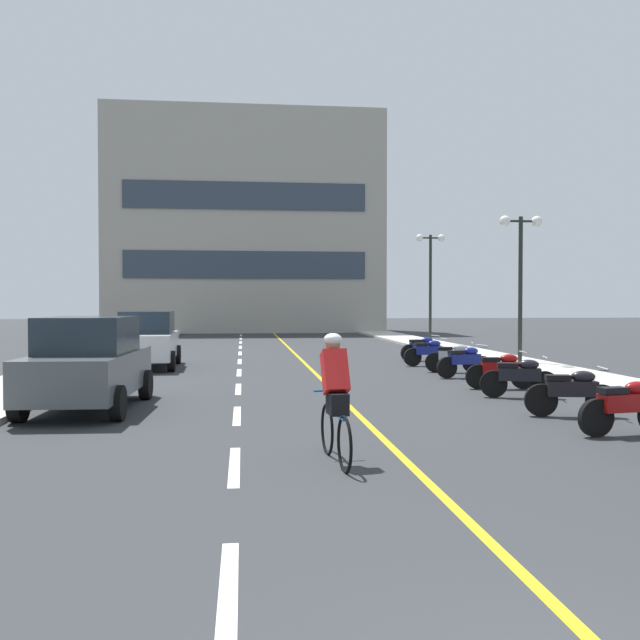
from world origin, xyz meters
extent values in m
plane|color=#2D3033|center=(0.00, 21.00, 0.00)|extent=(140.00, 140.00, 0.00)
cube|color=#B7B2A8|center=(-7.20, 24.00, 0.06)|extent=(2.40, 72.00, 0.12)
cube|color=#B7B2A8|center=(7.20, 24.00, 0.06)|extent=(2.40, 72.00, 0.12)
cube|color=silver|center=(-2.00, 2.00, 0.00)|extent=(0.14, 2.20, 0.01)
cube|color=silver|center=(-2.00, 6.00, 0.00)|extent=(0.14, 2.20, 0.01)
cube|color=silver|center=(-2.00, 10.00, 0.00)|extent=(0.14, 2.20, 0.01)
cube|color=silver|center=(-2.00, 14.00, 0.00)|extent=(0.14, 2.20, 0.01)
cube|color=silver|center=(-2.00, 18.00, 0.00)|extent=(0.14, 2.20, 0.01)
cube|color=silver|center=(-2.00, 22.00, 0.00)|extent=(0.14, 2.20, 0.01)
cube|color=silver|center=(-2.00, 26.00, 0.00)|extent=(0.14, 2.20, 0.01)
cube|color=silver|center=(-2.00, 30.00, 0.00)|extent=(0.14, 2.20, 0.01)
cube|color=silver|center=(-2.00, 34.00, 0.00)|extent=(0.14, 2.20, 0.01)
cube|color=silver|center=(-2.00, 38.00, 0.00)|extent=(0.14, 2.20, 0.01)
cube|color=silver|center=(-2.00, 42.00, 0.00)|extent=(0.14, 2.20, 0.01)
cube|color=silver|center=(-2.00, 46.00, 0.00)|extent=(0.14, 2.20, 0.01)
cube|color=gold|center=(0.25, 24.00, 0.00)|extent=(0.12, 66.00, 0.01)
cube|color=#9E998E|center=(-1.64, 48.14, 7.85)|extent=(19.64, 6.28, 15.71)
cube|color=#2D3847|center=(-1.64, 44.95, 4.71)|extent=(16.49, 0.10, 1.88)
cube|color=#2D3847|center=(-1.64, 44.95, 9.42)|extent=(16.49, 0.10, 1.88)
cylinder|color=black|center=(7.35, 19.43, 2.55)|extent=(0.14, 0.14, 4.85)
cylinder|color=black|center=(7.35, 19.43, 4.82)|extent=(1.10, 0.08, 0.08)
sphere|color=white|center=(6.80, 19.43, 4.82)|extent=(0.36, 0.36, 0.36)
sphere|color=white|center=(7.90, 19.43, 4.82)|extent=(0.36, 0.36, 0.36)
cylinder|color=black|center=(7.36, 30.64, 2.79)|extent=(0.14, 0.14, 5.34)
cylinder|color=black|center=(7.36, 30.64, 5.31)|extent=(1.10, 0.08, 0.08)
sphere|color=white|center=(6.81, 30.64, 5.31)|extent=(0.36, 0.36, 0.36)
sphere|color=white|center=(7.91, 30.64, 5.31)|extent=(0.36, 0.36, 0.36)
cylinder|color=black|center=(-5.68, 12.48, 0.32)|extent=(0.25, 0.65, 0.64)
cylinder|color=black|center=(-3.98, 12.42, 0.32)|extent=(0.25, 0.65, 0.64)
cylinder|color=black|center=(-5.79, 9.68, 0.32)|extent=(0.25, 0.65, 0.64)
cylinder|color=black|center=(-4.09, 9.62, 0.32)|extent=(0.25, 0.65, 0.64)
cube|color=#4C5156|center=(-4.89, 11.05, 0.72)|extent=(1.86, 4.26, 0.80)
cube|color=#1E2833|center=(-4.89, 11.05, 1.47)|extent=(1.65, 2.26, 0.70)
cylinder|color=black|center=(-5.83, 21.28, 0.32)|extent=(0.24, 0.65, 0.64)
cylinder|color=black|center=(-4.13, 21.33, 0.32)|extent=(0.24, 0.65, 0.64)
cylinder|color=black|center=(-5.75, 18.48, 0.32)|extent=(0.24, 0.65, 0.64)
cylinder|color=black|center=(-4.05, 18.53, 0.32)|extent=(0.24, 0.65, 0.64)
cube|color=silver|center=(-4.94, 19.90, 0.72)|extent=(1.82, 4.25, 0.80)
cube|color=#1E2833|center=(-4.94, 19.90, 1.47)|extent=(1.62, 2.24, 0.70)
cylinder|color=black|center=(3.58, 7.30, 0.30)|extent=(0.61, 0.19, 0.60)
cube|color=maroon|center=(4.12, 7.38, 0.52)|extent=(0.93, 0.42, 0.28)
ellipsoid|color=maroon|center=(4.32, 7.41, 0.74)|extent=(0.47, 0.31, 0.22)
cube|color=black|center=(3.87, 7.34, 0.72)|extent=(0.47, 0.31, 0.10)
cylinder|color=black|center=(4.65, 9.07, 0.30)|extent=(0.61, 0.21, 0.60)
cylinder|color=black|center=(3.57, 9.28, 0.30)|extent=(0.61, 0.21, 0.60)
cube|color=black|center=(4.11, 9.17, 0.52)|extent=(0.94, 0.45, 0.28)
ellipsoid|color=black|center=(4.30, 9.14, 0.74)|extent=(0.48, 0.32, 0.22)
cube|color=black|center=(3.86, 9.22, 0.72)|extent=(0.48, 0.32, 0.10)
cylinder|color=silver|center=(4.65, 9.07, 0.90)|extent=(0.15, 0.59, 0.03)
cylinder|color=black|center=(4.68, 11.57, 0.30)|extent=(0.61, 0.25, 0.60)
cylinder|color=black|center=(3.62, 11.86, 0.30)|extent=(0.61, 0.25, 0.60)
cube|color=black|center=(4.15, 11.72, 0.52)|extent=(0.94, 0.50, 0.28)
ellipsoid|color=black|center=(4.35, 11.67, 0.74)|extent=(0.49, 0.35, 0.22)
cube|color=black|center=(3.91, 11.78, 0.72)|extent=(0.49, 0.35, 0.10)
cylinder|color=silver|center=(4.68, 11.57, 0.90)|extent=(0.19, 0.59, 0.03)
cylinder|color=black|center=(4.88, 13.24, 0.30)|extent=(0.61, 0.16, 0.60)
cylinder|color=black|center=(3.78, 13.35, 0.30)|extent=(0.61, 0.16, 0.60)
cube|color=maroon|center=(4.33, 13.29, 0.52)|extent=(0.92, 0.37, 0.28)
ellipsoid|color=maroon|center=(4.53, 13.27, 0.74)|extent=(0.46, 0.28, 0.22)
cube|color=black|center=(4.08, 13.32, 0.72)|extent=(0.46, 0.28, 0.10)
cylinder|color=silver|center=(4.88, 13.24, 0.90)|extent=(0.09, 0.60, 0.03)
cylinder|color=black|center=(4.81, 15.99, 0.30)|extent=(0.61, 0.22, 0.60)
cylinder|color=black|center=(3.74, 15.76, 0.30)|extent=(0.61, 0.22, 0.60)
cube|color=navy|center=(4.27, 15.87, 0.52)|extent=(0.94, 0.46, 0.28)
ellipsoid|color=navy|center=(4.47, 15.92, 0.74)|extent=(0.48, 0.33, 0.22)
cube|color=black|center=(4.03, 15.82, 0.72)|extent=(0.48, 0.33, 0.10)
cylinder|color=silver|center=(4.81, 15.99, 0.90)|extent=(0.15, 0.59, 0.03)
cylinder|color=black|center=(4.93, 17.14, 0.30)|extent=(0.61, 0.24, 0.60)
cylinder|color=black|center=(3.87, 17.41, 0.30)|extent=(0.61, 0.24, 0.60)
cube|color=#B2B2B7|center=(4.40, 17.28, 0.52)|extent=(0.94, 0.49, 0.28)
ellipsoid|color=#B2B2B7|center=(4.59, 17.23, 0.74)|extent=(0.49, 0.34, 0.22)
cube|color=black|center=(4.16, 17.34, 0.72)|extent=(0.49, 0.34, 0.10)
cylinder|color=silver|center=(4.93, 17.14, 0.90)|extent=(0.18, 0.59, 0.03)
cylinder|color=black|center=(4.78, 19.56, 0.30)|extent=(0.61, 0.15, 0.60)
cylinder|color=black|center=(3.69, 19.46, 0.30)|extent=(0.61, 0.15, 0.60)
cube|color=navy|center=(4.23, 19.51, 0.52)|extent=(0.92, 0.36, 0.28)
ellipsoid|color=navy|center=(4.43, 19.53, 0.74)|extent=(0.46, 0.28, 0.22)
cube|color=black|center=(3.98, 19.49, 0.72)|extent=(0.46, 0.28, 0.10)
cylinder|color=silver|center=(4.78, 19.56, 0.90)|extent=(0.09, 0.60, 0.03)
cylinder|color=black|center=(5.10, 21.72, 0.30)|extent=(0.61, 0.24, 0.60)
cylinder|color=black|center=(4.04, 21.46, 0.30)|extent=(0.61, 0.24, 0.60)
cube|color=navy|center=(4.57, 21.59, 0.52)|extent=(0.94, 0.48, 0.28)
ellipsoid|color=navy|center=(4.76, 21.64, 0.74)|extent=(0.48, 0.34, 0.22)
cube|color=black|center=(4.33, 21.54, 0.72)|extent=(0.48, 0.34, 0.10)
cylinder|color=silver|center=(5.10, 21.72, 0.90)|extent=(0.17, 0.59, 0.03)
torus|color=black|center=(-0.73, 6.57, 0.34)|extent=(0.10, 0.72, 0.72)
torus|color=black|center=(-0.64, 5.53, 0.34)|extent=(0.10, 0.72, 0.72)
cylinder|color=blue|center=(-0.68, 6.03, 0.64)|extent=(0.12, 0.95, 0.04)
cube|color=black|center=(-0.67, 5.88, 0.86)|extent=(0.12, 0.21, 0.06)
cylinder|color=blue|center=(-0.72, 6.47, 0.89)|extent=(0.42, 0.07, 0.03)
cube|color=black|center=(-0.68, 5.93, 0.79)|extent=(0.27, 0.38, 0.28)
cube|color=red|center=(-0.69, 6.08, 1.19)|extent=(0.36, 0.48, 0.61)
sphere|color=#8C6647|center=(-0.70, 6.20, 1.54)|extent=(0.20, 0.20, 0.20)
ellipsoid|color=white|center=(-0.70, 6.20, 1.61)|extent=(0.24, 0.26, 0.16)
camera|label=1|loc=(-1.89, -2.92, 2.09)|focal=39.01mm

